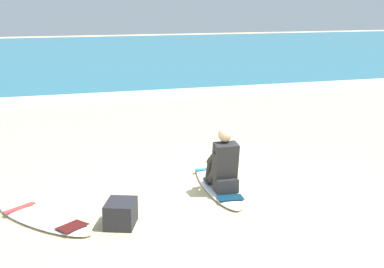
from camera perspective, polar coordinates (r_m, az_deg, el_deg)
ground_plane at (r=7.98m, az=3.68°, el=-6.70°), size 80.00×80.00×0.00m
sea at (r=29.76m, az=-12.72°, el=8.14°), size 80.00×28.00×0.10m
breaking_foam at (r=16.28m, az=-7.93°, el=3.96°), size 80.00×0.90×0.11m
surfboard_main at (r=8.46m, az=2.75°, el=-5.21°), size 0.80×2.34×0.08m
surfer_seated at (r=8.01m, az=3.31°, el=-3.31°), size 0.38×0.71×0.95m
surfboard_spare_near at (r=7.40m, az=-15.33°, el=-8.56°), size 1.43×1.73×0.08m
beach_bag at (r=7.03m, az=-7.49°, el=-8.27°), size 0.52×0.58×0.32m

